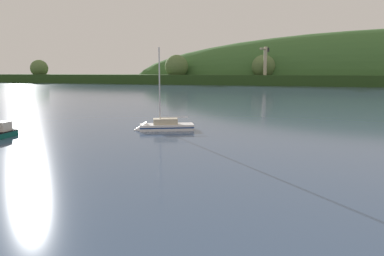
% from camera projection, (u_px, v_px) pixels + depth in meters
% --- Properties ---
extents(dockside_crane, '(4.21, 11.87, 20.17)m').
position_uv_depth(dockside_crane, '(265.00, 67.00, 184.89)').
color(dockside_crane, '#4C4C51').
rests_on(dockside_crane, ground).
extents(sailboat_near_mooring, '(7.56, 5.75, 11.13)m').
position_uv_depth(sailboat_near_mooring, '(160.00, 128.00, 43.49)').
color(sailboat_near_mooring, white).
rests_on(sailboat_near_mooring, ground).
extents(fishing_boat_moored, '(2.90, 5.31, 3.16)m').
position_uv_depth(fishing_boat_moored, '(0.00, 135.00, 38.39)').
color(fishing_boat_moored, '#0F564C').
rests_on(fishing_boat_moored, ground).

